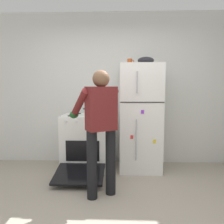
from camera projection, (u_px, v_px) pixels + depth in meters
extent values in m
plane|color=#9E9384|center=(104.00, 221.00, 2.37)|extent=(8.00, 8.00, 0.00)
cube|color=silver|center=(112.00, 89.00, 4.15)|extent=(6.00, 0.10, 2.70)
cube|color=white|center=(140.00, 118.00, 3.81)|extent=(0.68, 0.68, 1.76)
cube|color=black|center=(142.00, 102.00, 3.44)|extent=(0.67, 0.01, 0.01)
cylinder|color=#B7B7BC|center=(136.00, 140.00, 3.49)|extent=(0.02, 0.02, 0.64)
cylinder|color=#B7B7BC|center=(137.00, 82.00, 3.39)|extent=(0.02, 0.02, 0.33)
cube|color=purple|center=(143.00, 112.00, 3.45)|extent=(0.04, 0.01, 0.06)
cube|color=red|center=(132.00, 137.00, 3.50)|extent=(0.04, 0.01, 0.06)
cube|color=yellow|center=(154.00, 141.00, 3.50)|extent=(0.04, 0.01, 0.06)
cube|color=white|center=(86.00, 141.00, 3.90)|extent=(0.76, 0.64, 0.92)
cube|color=black|center=(83.00, 151.00, 3.58)|extent=(0.53, 0.01, 0.33)
cylinder|color=black|center=(73.00, 116.00, 3.71)|extent=(0.17, 0.17, 0.01)
cylinder|color=black|center=(95.00, 116.00, 3.69)|extent=(0.17, 0.17, 0.01)
cylinder|color=black|center=(76.00, 114.00, 3.99)|extent=(0.17, 0.17, 0.01)
cylinder|color=black|center=(97.00, 114.00, 3.98)|extent=(0.17, 0.17, 0.01)
cylinder|color=silver|center=(65.00, 121.00, 3.53)|extent=(0.04, 0.03, 0.04)
cylinder|color=silver|center=(76.00, 121.00, 3.52)|extent=(0.04, 0.03, 0.04)
cylinder|color=silver|center=(88.00, 121.00, 3.51)|extent=(0.04, 0.03, 0.04)
cylinder|color=silver|center=(99.00, 122.00, 3.51)|extent=(0.04, 0.03, 0.04)
cube|color=black|center=(79.00, 174.00, 3.33)|extent=(0.72, 0.59, 0.12)
cylinder|color=black|center=(92.00, 165.00, 2.81)|extent=(0.13, 0.13, 0.86)
cylinder|color=black|center=(111.00, 162.00, 2.94)|extent=(0.13, 0.13, 0.86)
cube|color=maroon|center=(101.00, 109.00, 2.80)|extent=(0.41, 0.35, 0.54)
sphere|color=brown|center=(101.00, 79.00, 2.75)|extent=(0.21, 0.21, 0.21)
sphere|color=#313131|center=(101.00, 82.00, 2.76)|extent=(0.15, 0.15, 0.15)
cylinder|color=maroon|center=(79.00, 104.00, 2.89)|extent=(0.33, 0.48, 0.41)
cylinder|color=maroon|center=(107.00, 103.00, 3.08)|extent=(0.33, 0.48, 0.41)
ellipsoid|color=#1E5123|center=(74.00, 115.00, 3.11)|extent=(0.12, 0.18, 0.10)
ellipsoid|color=#1E5123|center=(100.00, 113.00, 3.30)|extent=(0.12, 0.18, 0.10)
cylinder|color=#236638|center=(94.00, 111.00, 3.78)|extent=(0.26, 0.26, 0.12)
cube|color=black|center=(85.00, 109.00, 3.78)|extent=(0.05, 0.03, 0.02)
cube|color=black|center=(104.00, 109.00, 3.77)|extent=(0.05, 0.03, 0.02)
cylinder|color=#B24C1E|center=(130.00, 62.00, 3.76)|extent=(0.08, 0.08, 0.10)
torus|color=#B24C1E|center=(132.00, 61.00, 3.76)|extent=(0.06, 0.01, 0.06)
ellipsoid|color=black|center=(146.00, 61.00, 3.70)|extent=(0.27, 0.27, 0.12)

